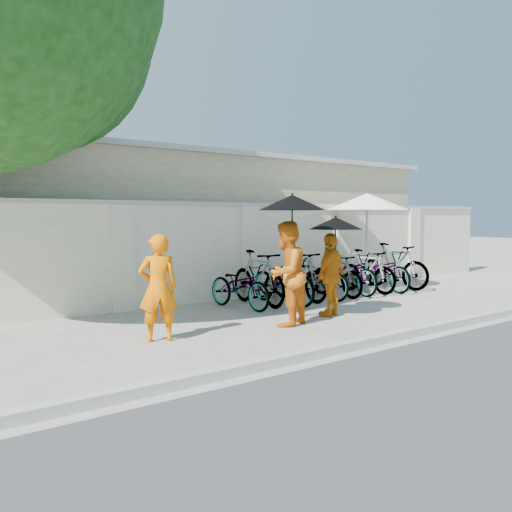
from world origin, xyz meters
TOP-DOWN VIEW (x-y plane):
  - ground at (0.00, 0.00)m, footprint 80.00×80.00m
  - kerb at (0.00, -1.70)m, footprint 40.00×0.16m
  - compound_wall at (1.00, 3.20)m, footprint 20.00×0.30m
  - building_behind at (2.00, 7.00)m, footprint 14.00×6.00m
  - monk_left at (-1.75, 0.41)m, footprint 0.65×0.54m
  - monk_center at (0.46, 0.13)m, footprint 1.00×0.89m
  - parasol_center at (0.51, 0.05)m, footprint 1.09×1.09m
  - monk_right at (1.67, 0.28)m, footprint 0.94×0.60m
  - parasol_right at (1.69, 0.20)m, footprint 0.95×0.95m
  - patio_umbrella at (4.91, 2.17)m, footprint 2.20×2.20m
  - bike_0 at (0.91, 1.96)m, footprint 0.68×1.72m
  - bike_1 at (1.44, 2.04)m, footprint 0.72×1.88m
  - bike_2 at (1.97, 1.89)m, footprint 0.66×1.87m
  - bike_3 at (2.50, 1.99)m, footprint 0.61×1.81m
  - bike_4 at (3.03, 1.96)m, footprint 0.64×1.84m
  - bike_5 at (3.56, 1.90)m, footprint 0.53×1.62m
  - bike_6 at (4.08, 2.03)m, footprint 0.80×1.92m
  - bike_7 at (4.61, 1.92)m, footprint 0.48×1.68m
  - bike_8 at (5.14, 1.92)m, footprint 0.85×1.93m
  - bike_9 at (5.67, 1.94)m, footprint 0.76×1.92m

SIDE VIEW (x-z plane):
  - ground at x=0.00m, z-range 0.00..0.00m
  - kerb at x=0.00m, z-range 0.00..0.12m
  - bike_0 at x=0.91m, z-range 0.00..0.89m
  - bike_5 at x=3.56m, z-range 0.00..0.96m
  - bike_4 at x=3.03m, z-range 0.00..0.97m
  - bike_2 at x=1.97m, z-range 0.00..0.98m
  - bike_8 at x=5.14m, z-range 0.00..0.98m
  - bike_6 at x=4.08m, z-range 0.00..0.98m
  - bike_7 at x=4.61m, z-range 0.00..1.01m
  - bike_3 at x=2.50m, z-range 0.00..1.07m
  - bike_1 at x=1.44m, z-range 0.00..1.10m
  - bike_9 at x=5.67m, z-range 0.00..1.12m
  - monk_right at x=1.67m, z-range 0.00..1.49m
  - monk_left at x=-1.75m, z-range 0.00..1.53m
  - monk_center at x=0.46m, z-range 0.00..1.70m
  - compound_wall at x=1.00m, z-range 0.00..2.00m
  - building_behind at x=2.00m, z-range 0.00..3.20m
  - parasol_right at x=1.69m, z-range 1.20..2.12m
  - parasol_center at x=0.51m, z-range 1.42..2.59m
  - patio_umbrella at x=4.91m, z-range 0.94..3.27m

